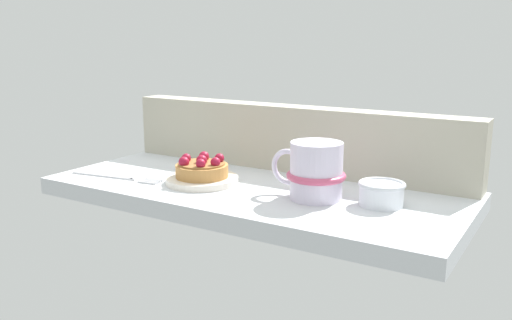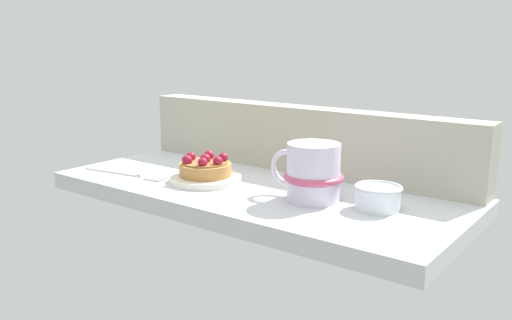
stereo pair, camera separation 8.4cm
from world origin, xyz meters
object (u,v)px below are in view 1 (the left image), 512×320
at_px(dessert_plate, 202,180).
at_px(coffee_mug, 315,171).
at_px(sugar_bowl, 382,193).
at_px(raspberry_tart, 202,168).
at_px(dessert_fork, 116,176).

xyz_separation_m(dessert_plate, coffee_mug, (0.20, 0.02, 0.04)).
bearing_deg(dessert_plate, coffee_mug, 4.75).
height_order(coffee_mug, sugar_bowl, coffee_mug).
height_order(raspberry_tart, coffee_mug, coffee_mug).
relative_size(raspberry_tart, dessert_fork, 0.49).
bearing_deg(dessert_fork, sugar_bowl, 11.05).
bearing_deg(sugar_bowl, dessert_plate, -173.26).
bearing_deg(coffee_mug, dessert_plate, -175.25).
xyz_separation_m(dessert_plate, raspberry_tart, (-0.00, -0.00, 0.02)).
bearing_deg(raspberry_tart, sugar_bowl, 6.76).
distance_m(dessert_plate, dessert_fork, 0.15).
relative_size(raspberry_tart, coffee_mug, 0.72).
height_order(dessert_plate, dessert_fork, dessert_plate).
relative_size(dessert_fork, sugar_bowl, 2.66).
bearing_deg(coffee_mug, raspberry_tart, -175.22).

